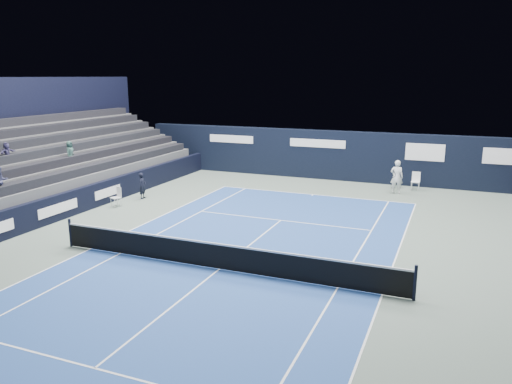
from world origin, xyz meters
TOP-DOWN VIEW (x-y plane):
  - ground at (0.00, 2.00)m, footprint 48.00×48.00m
  - court_surface at (0.00, 0.00)m, footprint 10.97×23.77m
  - folding_chair_back_a at (4.02, 15.46)m, footprint 0.38×0.37m
  - folding_chair_back_b at (5.16, 15.29)m, footprint 0.48×0.46m
  - line_judge_chair at (-8.52, 5.70)m, footprint 0.58×0.57m
  - line_judge at (-8.30, 7.60)m, footprint 0.40×0.55m
  - court_markings at (0.00, 0.00)m, footprint 11.03×23.83m
  - tennis_net at (0.00, 0.00)m, footprint 12.90×0.10m
  - back_sponsor_wall at (0.01, 16.50)m, footprint 26.00×0.63m
  - side_barrier_left at (-9.50, 5.97)m, footprint 0.33×22.00m
  - spectator_stand at (-13.28, 6.99)m, footprint 6.00×18.00m
  - tennis_player at (4.22, 13.96)m, footprint 0.70×0.85m

SIDE VIEW (x-z plane):
  - ground at x=0.00m, z-range 0.00..0.00m
  - court_surface at x=0.00m, z-range 0.00..0.01m
  - court_markings at x=0.00m, z-range 0.01..0.01m
  - folding_chair_back_a at x=4.02m, z-range 0.06..0.89m
  - tennis_net at x=0.00m, z-range -0.04..1.06m
  - line_judge_chair at x=-8.52m, z-range 0.07..1.07m
  - side_barrier_left at x=-9.50m, z-range 0.00..1.20m
  - folding_chair_back_b at x=5.16m, z-range 0.07..1.13m
  - line_judge at x=-8.30m, z-range 0.00..1.41m
  - tennis_player at x=4.22m, z-range 0.00..1.90m
  - back_sponsor_wall at x=0.01m, z-range 0.00..3.10m
  - spectator_stand at x=-13.28m, z-range -1.25..5.15m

